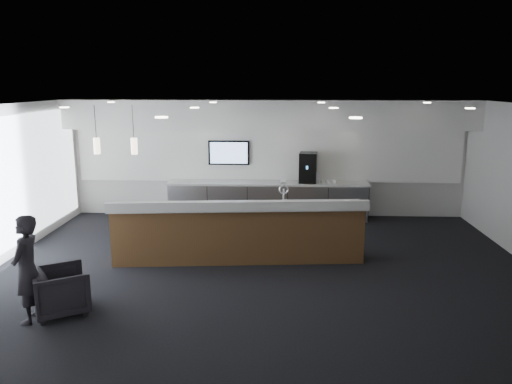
{
  "coord_description": "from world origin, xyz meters",
  "views": [
    {
      "loc": [
        0.25,
        -8.7,
        3.38
      ],
      "look_at": [
        -0.19,
        1.3,
        1.2
      ],
      "focal_mm": 35.0,
      "sensor_mm": 36.0,
      "label": 1
    }
  ],
  "objects_px": {
    "armchair": "(61,291)",
    "service_counter": "(239,231)",
    "coffee_machine": "(308,168)",
    "lounge_guest": "(27,269)"
  },
  "relations": [
    {
      "from": "service_counter",
      "to": "armchair",
      "type": "distance_m",
      "value": 3.47
    },
    {
      "from": "service_counter",
      "to": "coffee_machine",
      "type": "bearing_deg",
      "value": 59.17
    },
    {
      "from": "armchair",
      "to": "service_counter",
      "type": "bearing_deg",
      "value": -76.5
    },
    {
      "from": "armchair",
      "to": "lounge_guest",
      "type": "relative_size",
      "value": 0.49
    },
    {
      "from": "coffee_machine",
      "to": "armchair",
      "type": "xyz_separation_m",
      "value": [
        -3.98,
        -5.53,
        -0.97
      ]
    },
    {
      "from": "coffee_machine",
      "to": "armchair",
      "type": "bearing_deg",
      "value": -118.72
    },
    {
      "from": "armchair",
      "to": "lounge_guest",
      "type": "bearing_deg",
      "value": 96.61
    },
    {
      "from": "coffee_machine",
      "to": "lounge_guest",
      "type": "height_order",
      "value": "coffee_machine"
    },
    {
      "from": "lounge_guest",
      "to": "coffee_machine",
      "type": "bearing_deg",
      "value": 141.95
    },
    {
      "from": "coffee_machine",
      "to": "lounge_guest",
      "type": "distance_m",
      "value": 7.25
    }
  ]
}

